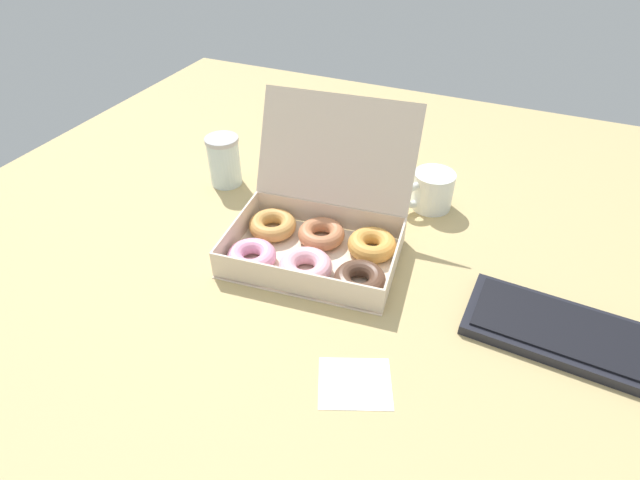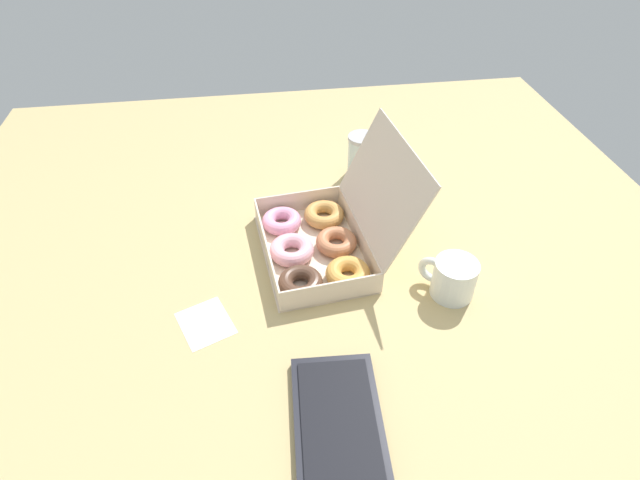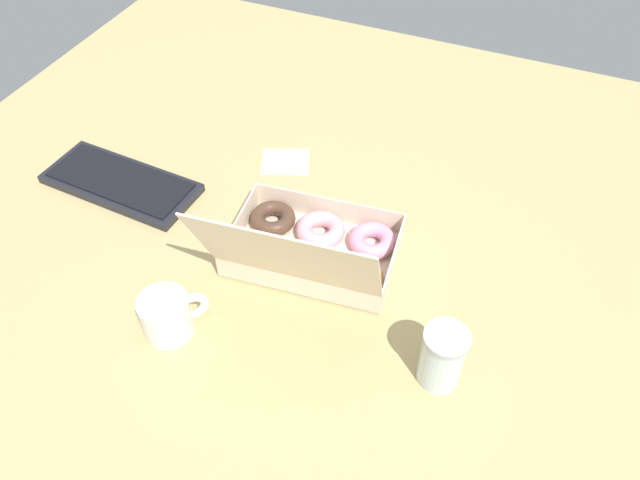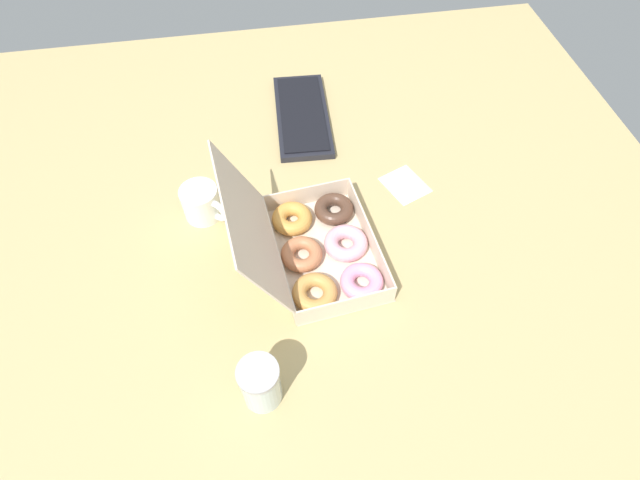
{
  "view_description": "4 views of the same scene",
  "coord_description": "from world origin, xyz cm",
  "px_view_note": "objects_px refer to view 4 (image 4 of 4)",
  "views": [
    {
      "loc": [
        25.86,
        -66.5,
        62.64
      ],
      "look_at": [
        -3.68,
        1.39,
        3.99
      ],
      "focal_mm": 28.0,
      "sensor_mm": 36.0,
      "label": 1
    },
    {
      "loc": [
        78.24,
        -10.19,
        76.34
      ],
      "look_at": [
        -2.11,
        1.46,
        5.74
      ],
      "focal_mm": 28.0,
      "sensor_mm": 36.0,
      "label": 2
    },
    {
      "loc": [
        -37.97,
        75.69,
        91.98
      ],
      "look_at": [
        -6.02,
        0.5,
        4.96
      ],
      "focal_mm": 35.0,
      "sensor_mm": 36.0,
      "label": 3
    },
    {
      "loc": [
        -68.03,
        12.27,
        93.14
      ],
      "look_at": [
        -4.93,
        1.45,
        5.92
      ],
      "focal_mm": 28.0,
      "sensor_mm": 36.0,
      "label": 4
    }
  ],
  "objects_px": {
    "keyboard": "(302,115)",
    "glass_jar": "(261,384)",
    "donut_box": "(318,246)",
    "coffee_mug": "(202,203)"
  },
  "relations": [
    {
      "from": "keyboard",
      "to": "glass_jar",
      "type": "xyz_separation_m",
      "value": [
        -0.77,
        0.19,
        0.05
      ]
    },
    {
      "from": "coffee_mug",
      "to": "donut_box",
      "type": "bearing_deg",
      "value": -123.52
    },
    {
      "from": "donut_box",
      "to": "keyboard",
      "type": "bearing_deg",
      "value": -4.33
    },
    {
      "from": "donut_box",
      "to": "glass_jar",
      "type": "relative_size",
      "value": 3.0
    },
    {
      "from": "keyboard",
      "to": "glass_jar",
      "type": "relative_size",
      "value": 3.01
    },
    {
      "from": "keyboard",
      "to": "glass_jar",
      "type": "distance_m",
      "value": 0.79
    },
    {
      "from": "glass_jar",
      "to": "coffee_mug",
      "type": "bearing_deg",
      "value": 11.32
    },
    {
      "from": "keyboard",
      "to": "coffee_mug",
      "type": "relative_size",
      "value": 3.23
    },
    {
      "from": "glass_jar",
      "to": "keyboard",
      "type": "bearing_deg",
      "value": -13.84
    },
    {
      "from": "coffee_mug",
      "to": "glass_jar",
      "type": "height_order",
      "value": "glass_jar"
    }
  ]
}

